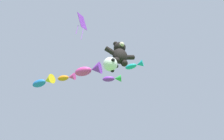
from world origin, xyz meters
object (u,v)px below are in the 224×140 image
(soccer_ball_kite, at_px, (110,64))
(diamond_kite, at_px, (82,23))
(fish_kite_violet, at_px, (113,79))
(teddy_bear_kite, at_px, (120,53))
(fish_kite_tangerine, at_px, (67,77))
(fish_kite_cobalt, at_px, (44,82))
(fish_kite_teal, at_px, (135,65))
(fish_kite_magenta, at_px, (89,70))

(soccer_ball_kite, distance_m, diamond_kite, 4.32)
(fish_kite_violet, bearing_deg, teddy_bear_kite, -106.38)
(fish_kite_tangerine, bearing_deg, diamond_kite, -92.54)
(fish_kite_cobalt, xyz_separation_m, diamond_kite, (1.65, -6.89, 0.48))
(fish_kite_violet, bearing_deg, soccer_ball_kite, -115.18)
(soccer_ball_kite, bearing_deg, fish_kite_tangerine, 106.52)
(fish_kite_tangerine, xyz_separation_m, fish_kite_cobalt, (-1.93, 0.59, -0.73))
(fish_kite_cobalt, bearing_deg, fish_kite_teal, -32.07)
(fish_kite_teal, height_order, fish_kite_tangerine, fish_kite_tangerine)
(fish_kite_magenta, bearing_deg, fish_kite_tangerine, 131.06)
(fish_kite_magenta, distance_m, fish_kite_tangerine, 2.51)
(fish_kite_magenta, bearing_deg, fish_kite_teal, -29.23)
(fish_kite_teal, height_order, fish_kite_magenta, fish_kite_magenta)
(fish_kite_violet, height_order, fish_kite_cobalt, fish_kite_cobalt)
(fish_kite_violet, height_order, diamond_kite, diamond_kite)
(fish_kite_tangerine, relative_size, diamond_kite, 0.59)
(teddy_bear_kite, distance_m, fish_kite_teal, 4.52)
(fish_kite_magenta, relative_size, diamond_kite, 0.84)
(teddy_bear_kite, bearing_deg, fish_kite_violet, 73.62)
(fish_kite_magenta, relative_size, fish_kite_cobalt, 1.16)
(fish_kite_teal, distance_m, fish_kite_magenta, 4.18)
(soccer_ball_kite, relative_size, fish_kite_cobalt, 0.43)
(teddy_bear_kite, relative_size, fish_kite_violet, 1.26)
(soccer_ball_kite, relative_size, fish_kite_magenta, 0.37)
(fish_kite_teal, xyz_separation_m, fish_kite_cobalt, (-7.23, 4.53, -0.69))
(teddy_bear_kite, height_order, fish_kite_violet, fish_kite_violet)
(teddy_bear_kite, relative_size, diamond_kite, 0.72)
(fish_kite_teal, relative_size, fish_kite_violet, 0.91)
(fish_kite_violet, bearing_deg, diamond_kite, -137.34)
(soccer_ball_kite, distance_m, fish_kite_tangerine, 7.79)
(fish_kite_cobalt, bearing_deg, teddy_bear_kite, -57.40)
(soccer_ball_kite, xyz_separation_m, fish_kite_tangerine, (-1.90, 6.42, 3.98))
(fish_kite_magenta, relative_size, fish_kite_tangerine, 1.44)
(fish_kite_tangerine, bearing_deg, soccer_ball_kite, -73.48)
(fish_kite_cobalt, bearing_deg, fish_kite_violet, -30.11)
(teddy_bear_kite, distance_m, soccer_ball_kite, 1.51)
(teddy_bear_kite, bearing_deg, soccer_ball_kite, 178.91)
(fish_kite_violet, height_order, fish_kite_tangerine, fish_kite_tangerine)
(teddy_bear_kite, xyz_separation_m, diamond_kite, (-2.84, 0.13, 2.37))
(soccer_ball_kite, xyz_separation_m, fish_kite_cobalt, (-3.83, 7.01, 3.25))
(fish_kite_teal, distance_m, diamond_kite, 6.06)
(fish_kite_violet, bearing_deg, fish_kite_cobalt, 149.89)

